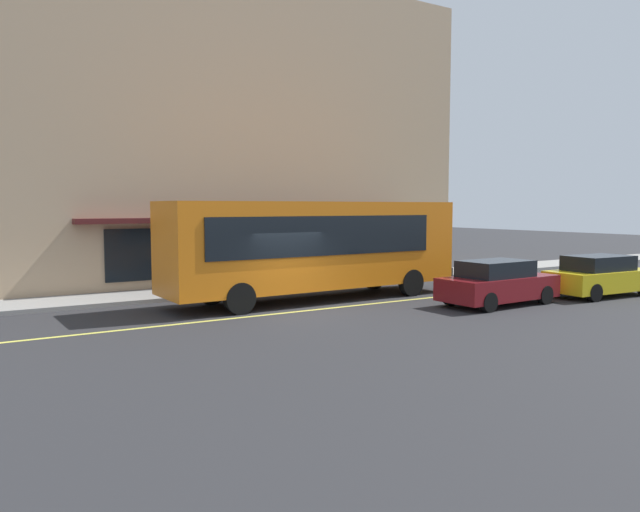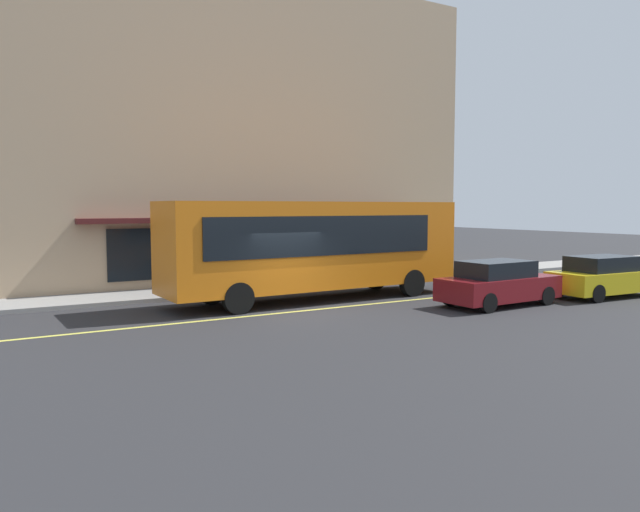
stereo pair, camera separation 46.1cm
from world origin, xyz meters
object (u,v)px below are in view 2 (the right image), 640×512
object	(u,v)px
bus	(317,245)
car_maroon	(498,284)
pedestrian_at_corner	(330,256)
pedestrian_near_storefront	(313,257)
car_yellow	(603,277)

from	to	relation	value
bus	car_maroon	world-z (taller)	bus
car_maroon	pedestrian_at_corner	bearing A→B (deg)	106.77
pedestrian_near_storefront	car_yellow	bearing A→B (deg)	-43.37
bus	pedestrian_at_corner	distance (m)	4.06
car_maroon	pedestrian_near_storefront	bearing A→B (deg)	114.62
bus	pedestrian_near_storefront	distance (m)	3.27
bus	car_yellow	world-z (taller)	bus
car_yellow	pedestrian_at_corner	bearing A→B (deg)	131.67
car_maroon	pedestrian_at_corner	world-z (taller)	pedestrian_at_corner
bus	car_yellow	xyz separation A→B (m)	(9.49, -4.74, -1.24)
bus	pedestrian_at_corner	xyz separation A→B (m)	(2.47, 3.15, -0.72)
bus	car_yellow	distance (m)	10.68
pedestrian_at_corner	pedestrian_near_storefront	world-z (taller)	pedestrian_near_storefront
car_maroon	pedestrian_near_storefront	xyz separation A→B (m)	(-3.20, 6.99, 0.53)
car_yellow	pedestrian_at_corner	distance (m)	10.58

